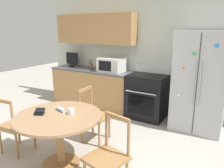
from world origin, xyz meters
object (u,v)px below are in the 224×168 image
(refrigerator, at_px, (200,82))
(countertop_tv, at_px, (72,59))
(counter_bottle, at_px, (91,66))
(wallet, at_px, (40,112))
(microwave, at_px, (111,65))
(oven_range, at_px, (147,96))
(dining_chair_far, at_px, (94,116))
(candle_glass, at_px, (71,112))
(dining_chair_left, at_px, (15,126))
(dining_chair_right, at_px, (108,157))

(refrigerator, relative_size, countertop_tv, 5.13)
(counter_bottle, bearing_deg, wallet, -70.20)
(microwave, xyz_separation_m, wallet, (0.28, -2.32, -0.29))
(oven_range, distance_m, dining_chair_far, 1.44)
(refrigerator, xyz_separation_m, counter_bottle, (-2.46, -0.00, 0.08))
(microwave, xyz_separation_m, candle_glass, (0.65, -2.11, -0.28))
(countertop_tv, distance_m, counter_bottle, 0.71)
(candle_glass, distance_m, wallet, 0.43)
(oven_range, height_order, microwave, microwave)
(dining_chair_far, bearing_deg, countertop_tv, -134.15)
(dining_chair_far, bearing_deg, microwave, -163.69)
(dining_chair_left, bearing_deg, counter_bottle, 90.26)
(dining_chair_far, distance_m, candle_glass, 0.80)
(refrigerator, distance_m, dining_chair_right, 2.39)
(candle_glass, bearing_deg, dining_chair_far, 101.32)
(countertop_tv, bearing_deg, wallet, -57.95)
(refrigerator, relative_size, dining_chair_right, 2.03)
(oven_range, xyz_separation_m, dining_chair_far, (-0.38, -1.39, -0.03))
(refrigerator, distance_m, countertop_tv, 3.16)
(refrigerator, xyz_separation_m, dining_chair_far, (-1.41, -1.36, -0.48))
(dining_chair_left, bearing_deg, dining_chair_right, -5.05)
(microwave, bearing_deg, countertop_tv, 175.93)
(dining_chair_far, bearing_deg, wallet, -17.64)
(countertop_tv, relative_size, dining_chair_right, 0.40)
(dining_chair_far, relative_size, dining_chair_right, 1.00)
(counter_bottle, distance_m, candle_glass, 2.39)
(dining_chair_far, bearing_deg, dining_chair_left, -44.34)
(refrigerator, distance_m, dining_chair_far, 2.02)
(microwave, bearing_deg, candle_glass, -72.93)
(counter_bottle, distance_m, dining_chair_far, 1.80)
(refrigerator, height_order, counter_bottle, refrigerator)
(refrigerator, relative_size, microwave, 3.28)
(dining_chair_left, height_order, wallet, dining_chair_left)
(microwave, height_order, dining_chair_left, microwave)
(counter_bottle, xyz_separation_m, dining_chair_right, (1.89, -2.26, -0.56))
(microwave, relative_size, dining_chair_far, 0.62)
(microwave, relative_size, candle_glass, 6.48)
(dining_chair_left, bearing_deg, microwave, 76.86)
(refrigerator, bearing_deg, countertop_tv, 177.62)
(countertop_tv, height_order, candle_glass, countertop_tv)
(microwave, height_order, dining_chair_right, microwave)
(dining_chair_far, bearing_deg, oven_range, 161.13)
(dining_chair_right, bearing_deg, wallet, 12.66)
(wallet, bearing_deg, dining_chair_far, 75.90)
(countertop_tv, xyz_separation_m, dining_chair_left, (0.94, -2.42, -0.65))
(refrigerator, height_order, countertop_tv, refrigerator)
(dining_chair_right, bearing_deg, counter_bottle, -38.19)
(refrigerator, relative_size, wallet, 10.81)
(countertop_tv, relative_size, dining_chair_far, 0.40)
(microwave, bearing_deg, wallet, -83.22)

